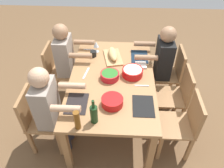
% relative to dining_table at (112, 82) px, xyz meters
% --- Properties ---
extents(ground_plane, '(8.00, 8.00, 0.00)m').
position_rel_dining_table_xyz_m(ground_plane, '(0.00, 0.00, -0.66)').
color(ground_plane, brown).
extents(dining_table, '(1.69, 1.04, 0.74)m').
position_rel_dining_table_xyz_m(dining_table, '(0.00, 0.00, 0.00)').
color(dining_table, '#9E7044').
rests_on(dining_table, ground_plane).
extents(chair_near_right, '(0.40, 0.40, 0.85)m').
position_rel_dining_table_xyz_m(chair_near_right, '(0.47, -0.84, -0.18)').
color(chair_near_right, '#9E7044').
rests_on(chair_near_right, ground_plane).
extents(diner_near_right, '(0.41, 0.53, 1.20)m').
position_rel_dining_table_xyz_m(diner_near_right, '(0.47, -0.66, 0.04)').
color(diner_near_right, '#2D2D38').
rests_on(diner_near_right, ground_plane).
extents(chair_near_left, '(0.40, 0.40, 0.85)m').
position_rel_dining_table_xyz_m(chair_near_left, '(-0.47, -0.84, -0.18)').
color(chair_near_left, '#9E7044').
rests_on(chair_near_left, ground_plane).
extents(diner_near_left, '(0.41, 0.53, 1.20)m').
position_rel_dining_table_xyz_m(diner_near_left, '(-0.47, -0.66, 0.04)').
color(diner_near_left, '#2D2D38').
rests_on(diner_near_left, ground_plane).
extents(chair_far_right, '(0.40, 0.40, 0.85)m').
position_rel_dining_table_xyz_m(chair_far_right, '(0.47, 0.84, -0.18)').
color(chair_far_right, '#9E7044').
rests_on(chair_far_right, ground_plane).
extents(chair_far_left, '(0.40, 0.40, 0.85)m').
position_rel_dining_table_xyz_m(chair_far_left, '(-0.47, 0.84, -0.18)').
color(chair_far_left, '#9E7044').
rests_on(chair_far_left, ground_plane).
extents(diner_far_left, '(0.41, 0.53, 1.20)m').
position_rel_dining_table_xyz_m(diner_far_left, '(-0.47, 0.66, 0.04)').
color(diner_far_left, '#2D2D38').
rests_on(diner_far_left, ground_plane).
extents(chair_far_center, '(0.40, 0.40, 0.85)m').
position_rel_dining_table_xyz_m(chair_far_center, '(0.00, 0.84, -0.18)').
color(chair_far_center, '#9E7044').
rests_on(chair_far_center, ground_plane).
extents(serving_bowl_greens, '(0.23, 0.23, 0.08)m').
position_rel_dining_table_xyz_m(serving_bowl_greens, '(0.02, -0.03, 0.13)').
color(serving_bowl_greens, '#B21923').
rests_on(serving_bowl_greens, dining_table).
extents(serving_bowl_fruit, '(0.23, 0.23, 0.09)m').
position_rel_dining_table_xyz_m(serving_bowl_fruit, '(0.46, 0.03, 0.13)').
color(serving_bowl_fruit, red).
rests_on(serving_bowl_fruit, dining_table).
extents(serving_bowl_pasta, '(0.26, 0.26, 0.10)m').
position_rel_dining_table_xyz_m(serving_bowl_pasta, '(-0.05, 0.25, 0.13)').
color(serving_bowl_pasta, red).
rests_on(serving_bowl_pasta, dining_table).
extents(cutting_board, '(0.44, 0.30, 0.02)m').
position_rel_dining_table_xyz_m(cutting_board, '(-0.42, -0.01, 0.09)').
color(cutting_board, tan).
rests_on(cutting_board, dining_table).
extents(bread_loaf, '(0.34, 0.17, 0.09)m').
position_rel_dining_table_xyz_m(bread_loaf, '(-0.42, -0.01, 0.15)').
color(bread_loaf, tan).
rests_on(bread_loaf, cutting_board).
extents(wine_bottle, '(0.08, 0.08, 0.29)m').
position_rel_dining_table_xyz_m(wine_bottle, '(0.69, -0.14, 0.19)').
color(wine_bottle, '#193819').
rests_on(wine_bottle, dining_table).
extents(beer_bottle, '(0.06, 0.06, 0.22)m').
position_rel_dining_table_xyz_m(beer_bottle, '(0.78, -0.29, 0.19)').
color(beer_bottle, brown).
rests_on(beer_bottle, dining_table).
extents(wine_glass, '(0.08, 0.08, 0.17)m').
position_rel_dining_table_xyz_m(wine_glass, '(-0.56, -0.25, 0.20)').
color(wine_glass, silver).
rests_on(wine_glass, dining_table).
extents(placemat_near_right, '(0.32, 0.23, 0.01)m').
position_rel_dining_table_xyz_m(placemat_near_right, '(0.47, -0.36, 0.08)').
color(placemat_near_right, black).
rests_on(placemat_near_right, dining_table).
extents(cup_near_left, '(0.08, 0.08, 0.08)m').
position_rel_dining_table_xyz_m(cup_near_left, '(-0.45, -0.28, 0.12)').
color(cup_near_left, black).
rests_on(cup_near_left, dining_table).
extents(fork_near_left, '(0.03, 0.17, 0.01)m').
position_rel_dining_table_xyz_m(fork_near_left, '(-0.61, -0.36, 0.08)').
color(fork_near_left, silver).
rests_on(fork_near_left, dining_table).
extents(placemat_far_right, '(0.32, 0.23, 0.01)m').
position_rel_dining_table_xyz_m(placemat_far_right, '(0.47, 0.36, 0.08)').
color(placemat_far_right, black).
rests_on(placemat_far_right, dining_table).
extents(placemat_far_left, '(0.32, 0.23, 0.01)m').
position_rel_dining_table_xyz_m(placemat_far_left, '(-0.47, 0.36, 0.08)').
color(placemat_far_left, '#142333').
rests_on(placemat_far_left, dining_table).
extents(fork_far_center, '(0.02, 0.17, 0.01)m').
position_rel_dining_table_xyz_m(fork_far_center, '(0.14, 0.36, 0.08)').
color(fork_far_center, silver).
rests_on(fork_far_center, dining_table).
extents(carving_knife, '(0.23, 0.06, 0.01)m').
position_rel_dining_table_xyz_m(carving_knife, '(-0.06, -0.33, 0.08)').
color(carving_knife, silver).
rests_on(carving_knife, dining_table).
extents(napkin_stack, '(0.15, 0.15, 0.02)m').
position_rel_dining_table_xyz_m(napkin_stack, '(-0.25, 0.37, 0.09)').
color(napkin_stack, white).
rests_on(napkin_stack, dining_table).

